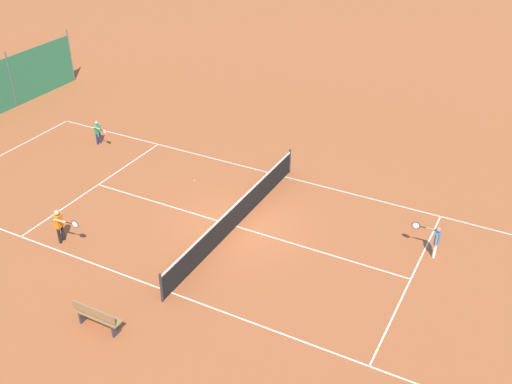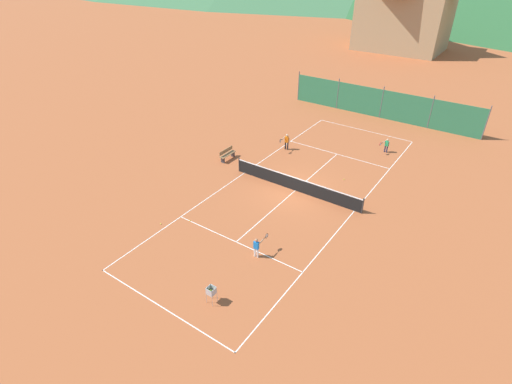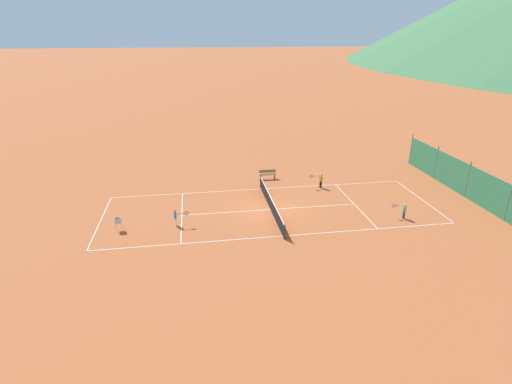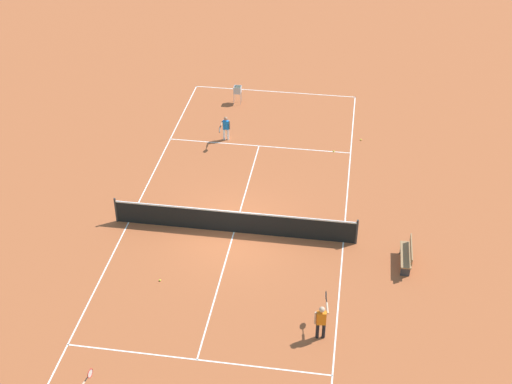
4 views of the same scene
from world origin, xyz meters
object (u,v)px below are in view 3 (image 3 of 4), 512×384
Objects in this scene: tennis_net at (271,203)px; ball_hopper at (118,221)px; tennis_ball_mid_court at (168,192)px; tennis_ball_alley_left at (320,218)px; tennis_ball_alley_right at (182,197)px; player_far_service at (320,179)px; player_far_baseline at (176,216)px; player_near_baseline at (404,210)px; courtside_bench at (268,174)px.

tennis_net reaches higher than ball_hopper.
tennis_ball_alley_left is at bearing 58.48° from tennis_ball_mid_court.
tennis_ball_alley_right is at bearing 141.49° from ball_hopper.
tennis_net reaches higher than tennis_ball_mid_court.
tennis_net is 10.53m from ball_hopper.
tennis_net is 7.15× the size of player_far_service.
tennis_ball_alley_left is 10.92m from tennis_ball_alley_right.
tennis_net is 6.88m from player_far_baseline.
tennis_ball_mid_court is at bearing -114.38° from player_near_baseline.
tennis_ball_alley_right is (-4.93, 0.30, -0.65)m from player_far_baseline.
tennis_ball_alley_left is at bearing 14.45° from courtside_bench.
player_far_service is 19.45× the size of tennis_ball_mid_court.
tennis_net is at bearing -123.33° from tennis_ball_alley_left.
tennis_ball_alley_left is 12.54m from tennis_ball_mid_court.
tennis_net is 8.19× the size of player_near_baseline.
courtside_bench is (-6.34, 0.94, -0.05)m from tennis_net.
player_far_service is 1.44× the size of ball_hopper.
ball_hopper is at bearing -80.88° from tennis_net.
tennis_ball_mid_court is (-7.42, -16.37, -0.62)m from player_near_baseline.
tennis_ball_mid_court is at bearing -77.92° from courtside_bench.
ball_hopper is (-0.37, -13.50, 0.62)m from tennis_ball_alley_left.
tennis_ball_mid_court is (-4.52, -7.59, -0.47)m from tennis_net.
player_far_baseline is 17.54× the size of tennis_ball_mid_court.
player_far_service is at bearing 91.32° from tennis_ball_alley_right.
tennis_ball_alley_right is at bearing -117.72° from tennis_net.
player_near_baseline is at bearing 86.32° from ball_hopper.
tennis_ball_alley_right is 0.04× the size of courtside_bench.
player_near_baseline is 7.60m from player_far_service.
tennis_net is 7.24m from tennis_ball_alley_right.
ball_hopper is at bearing -88.49° from player_far_baseline.
tennis_ball_alley_left is (0.47, 9.80, -0.65)m from player_far_baseline.
player_far_service reaches higher than tennis_ball_mid_court.
player_near_baseline is 17.98m from tennis_ball_mid_court.
player_far_baseline reaches higher than tennis_ball_alley_right.
tennis_ball_alley_right is at bearing 45.94° from tennis_ball_mid_court.
player_near_baseline is 0.87× the size of player_far_service.
player_far_baseline reaches higher than tennis_net.
player_near_baseline is at bearing 67.57° from tennis_ball_alley_right.
player_near_baseline reaches higher than courtside_bench.
tennis_ball_mid_court is at bearing 155.60° from ball_hopper.
player_far_service is 16.15m from ball_hopper.
player_far_baseline is 11.00m from courtside_bench.
player_far_baseline is at bearing 8.35° from tennis_ball_mid_court.
ball_hopper is at bearing -93.68° from player_near_baseline.
ball_hopper is (0.10, -3.70, -0.02)m from player_far_baseline.
ball_hopper is (5.29, -15.26, -0.09)m from player_far_service.
courtside_bench is (-1.83, 8.53, 0.42)m from tennis_ball_mid_court.
tennis_ball_alley_right is at bearing -67.87° from courtside_bench.
courtside_bench is (-7.92, 7.64, -0.23)m from player_far_baseline.
player_far_service is 12.51m from tennis_ball_mid_court.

